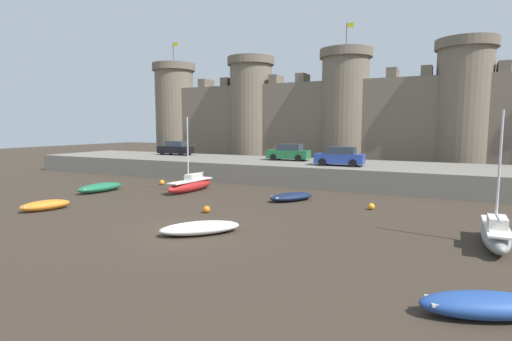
% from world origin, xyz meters
% --- Properties ---
extents(ground_plane, '(160.00, 160.00, 0.00)m').
position_xyz_m(ground_plane, '(0.00, 0.00, 0.00)').
color(ground_plane, '#382D23').
extents(quay_road, '(61.92, 10.00, 1.75)m').
position_xyz_m(quay_road, '(0.00, 20.05, 0.87)').
color(quay_road, slate).
rests_on(quay_road, ground).
extents(castle, '(56.02, 6.10, 16.99)m').
position_xyz_m(castle, '(-0.00, 31.96, 6.36)').
color(castle, '#706354').
rests_on(castle, ground).
extents(rowboat_near_channel_left, '(3.76, 3.79, 0.58)m').
position_xyz_m(rowboat_near_channel_left, '(1.05, -0.07, 0.30)').
color(rowboat_near_channel_left, silver).
rests_on(rowboat_near_channel_left, ground).
extents(rowboat_near_channel_right, '(2.99, 3.53, 0.57)m').
position_xyz_m(rowboat_near_channel_right, '(1.92, 9.71, 0.30)').
color(rowboat_near_channel_right, '#141E3D').
rests_on(rowboat_near_channel_right, ground).
extents(sailboat_midflat_centre, '(1.46, 5.19, 5.80)m').
position_xyz_m(sailboat_midflat_centre, '(-6.59, 9.91, 0.55)').
color(sailboat_midflat_centre, red).
rests_on(sailboat_midflat_centre, ground).
extents(sailboat_midflat_left, '(1.06, 4.65, 5.79)m').
position_xyz_m(sailboat_midflat_left, '(13.47, 3.69, 0.57)').
color(sailboat_midflat_left, gray).
rests_on(sailboat_midflat_left, ground).
extents(rowboat_foreground_centre, '(1.99, 3.04, 0.62)m').
position_xyz_m(rowboat_foreground_centre, '(-10.45, 0.23, 0.33)').
color(rowboat_foreground_centre, orange).
rests_on(rowboat_foreground_centre, ground).
extents(rowboat_midflat_right, '(3.64, 2.40, 0.69)m').
position_xyz_m(rowboat_midflat_right, '(12.61, -3.70, 0.36)').
color(rowboat_midflat_right, '#234793').
rests_on(rowboat_midflat_right, ground).
extents(rowboat_foreground_left, '(1.78, 3.94, 0.70)m').
position_xyz_m(rowboat_foreground_left, '(-12.78, 6.63, 0.36)').
color(rowboat_foreground_left, '#1E6B47').
rests_on(rowboat_foreground_left, ground).
extents(mooring_buoy_near_channel, '(0.42, 0.42, 0.42)m').
position_xyz_m(mooring_buoy_near_channel, '(-1.22, 3.95, 0.21)').
color(mooring_buoy_near_channel, orange).
rests_on(mooring_buoy_near_channel, ground).
extents(mooring_buoy_off_centre, '(0.40, 0.40, 0.40)m').
position_xyz_m(mooring_buoy_off_centre, '(7.37, 9.16, 0.20)').
color(mooring_buoy_off_centre, orange).
rests_on(mooring_buoy_off_centre, ground).
extents(mooring_buoy_near_shore, '(0.44, 0.44, 0.44)m').
position_xyz_m(mooring_buoy_near_shore, '(-10.87, 11.67, 0.22)').
color(mooring_buoy_near_shore, orange).
rests_on(mooring_buoy_near_shore, ground).
extents(car_quay_west, '(4.17, 2.02, 1.62)m').
position_xyz_m(car_quay_west, '(3.13, 17.95, 2.53)').
color(car_quay_west, '#263F99').
rests_on(car_quay_west, quay_road).
extents(car_quay_centre_west, '(4.17, 2.02, 1.62)m').
position_xyz_m(car_quay_centre_west, '(-2.73, 20.99, 2.53)').
color(car_quay_centre_west, '#1E6638').
rests_on(car_quay_centre_west, quay_road).
extents(car_quay_east, '(4.17, 2.02, 1.62)m').
position_xyz_m(car_quay_east, '(-17.27, 22.05, 2.53)').
color(car_quay_east, black).
rests_on(car_quay_east, quay_road).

